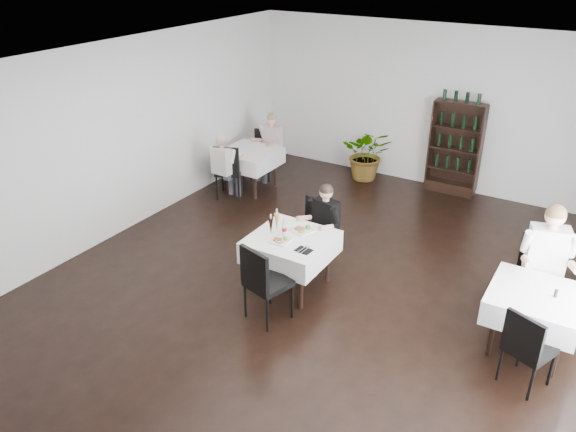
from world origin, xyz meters
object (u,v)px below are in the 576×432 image
object	(u,v)px
wine_shelf	(455,149)
potted_tree	(367,154)
diner_main	(322,221)
main_table	(291,247)

from	to	relation	value
wine_shelf	potted_tree	size ratio (longest dim) A/B	1.67
wine_shelf	diner_main	xyz separation A→B (m)	(-0.79, -3.64, -0.10)
main_table	diner_main	distance (m)	0.69
potted_tree	wine_shelf	bearing A→B (deg)	8.06
main_table	potted_tree	bearing A→B (deg)	99.86
main_table	potted_tree	size ratio (longest dim) A/B	0.98
main_table	diner_main	xyz separation A→B (m)	(0.11, 0.67, 0.13)
wine_shelf	diner_main	distance (m)	3.73
wine_shelf	main_table	bearing A→B (deg)	-101.78
main_table	potted_tree	world-z (taller)	potted_tree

